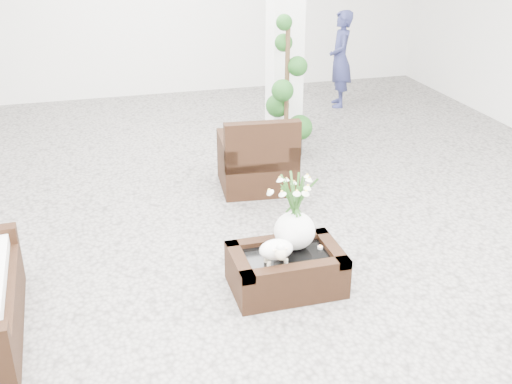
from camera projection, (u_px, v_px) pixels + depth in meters
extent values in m
plane|color=gray|center=(253.00, 248.00, 5.77)|extent=(11.00, 11.00, 0.00)
cube|color=white|center=(286.00, 6.00, 7.79)|extent=(0.40, 0.40, 3.50)
cube|color=black|center=(286.00, 271.00, 5.11)|extent=(0.90, 0.60, 0.31)
ellipsoid|color=white|center=(276.00, 252.00, 4.89)|extent=(0.28, 0.23, 0.21)
cylinder|color=white|center=(320.00, 247.00, 5.13)|extent=(0.04, 0.04, 0.03)
cube|color=black|center=(257.00, 150.00, 6.89)|extent=(0.88, 0.85, 0.86)
imported|color=navy|center=(340.00, 59.00, 9.62)|extent=(0.48, 0.61, 1.48)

